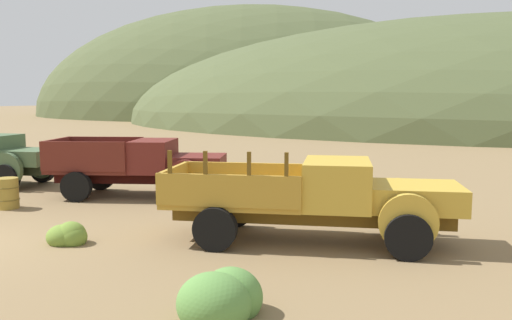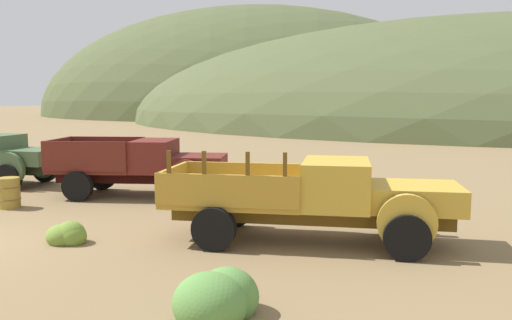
# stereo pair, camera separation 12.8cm
# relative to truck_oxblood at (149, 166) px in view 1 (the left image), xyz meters

# --- Properties ---
(hill_distant) EXTENTS (81.70, 65.29, 39.31)m
(hill_distant) POSITION_rel_truck_oxblood_xyz_m (-29.51, 76.12, -1.01)
(hill_distant) COLOR #4C5633
(hill_distant) RESTS_ON ground
(hill_far_left) EXTENTS (96.04, 78.46, 26.63)m
(hill_far_left) POSITION_rel_truck_oxblood_xyz_m (10.04, 62.04, -1.01)
(hill_far_left) COLOR #4C5633
(hill_far_left) RESTS_ON ground
(truck_oxblood) EXTENTS (6.03, 3.76, 1.91)m
(truck_oxblood) POSITION_rel_truck_oxblood_xyz_m (0.00, 0.00, 0.00)
(truck_oxblood) COLOR black
(truck_oxblood) RESTS_ON ground
(truck_faded_yellow) EXTENTS (6.86, 3.54, 2.16)m
(truck_faded_yellow) POSITION_rel_truck_oxblood_xyz_m (6.98, -3.14, -0.01)
(truck_faded_yellow) COLOR brown
(truck_faded_yellow) RESTS_ON ground
(oil_drum_spare) EXTENTS (0.68, 0.68, 0.92)m
(oil_drum_spare) POSITION_rel_truck_oxblood_xyz_m (-2.82, -3.25, -0.55)
(oil_drum_spare) COLOR olive
(oil_drum_spare) RESTS_ON ground
(bush_front_right) EXTENTS (0.95, 0.73, 0.65)m
(bush_front_right) POSITION_rel_truck_oxblood_xyz_m (1.51, -5.51, -0.85)
(bush_front_right) COLOR olive
(bush_front_right) RESTS_ON ground
(bush_near_barrel) EXTENTS (1.17, 1.35, 0.94)m
(bush_near_barrel) POSITION_rel_truck_oxblood_xyz_m (6.45, -7.74, -0.76)
(bush_near_barrel) COLOR #5B8E42
(bush_near_barrel) RESTS_ON ground
(bush_back_edge) EXTENTS (0.71, 0.58, 0.63)m
(bush_back_edge) POSITION_rel_truck_oxblood_xyz_m (8.28, 1.59, -0.85)
(bush_back_edge) COLOR #4C8438
(bush_back_edge) RESTS_ON ground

